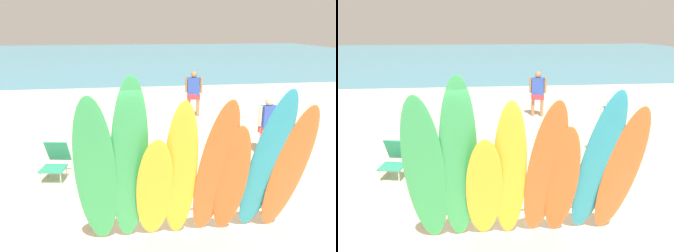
# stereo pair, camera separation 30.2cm
# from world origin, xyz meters

# --- Properties ---
(ground) EXTENTS (60.00, 60.00, 0.00)m
(ground) POSITION_xyz_m (0.00, 14.00, 0.00)
(ground) COLOR beige
(ocean_water) EXTENTS (60.00, 40.00, 0.02)m
(ocean_water) POSITION_xyz_m (0.00, 32.87, 0.01)
(ocean_water) COLOR teal
(ocean_water) RESTS_ON ground
(surfboard_rack) EXTENTS (3.14, 0.07, 0.63)m
(surfboard_rack) POSITION_xyz_m (0.00, 0.00, 0.50)
(surfboard_rack) COLOR brown
(surfboard_rack) RESTS_ON ground
(surfboard_green_0) EXTENTS (0.56, 0.99, 2.48)m
(surfboard_green_0) POSITION_xyz_m (-1.36, -0.75, 1.24)
(surfboard_green_0) COLOR #38B266
(surfboard_green_0) RESTS_ON ground
(surfboard_green_1) EXTENTS (0.61, 1.04, 2.70)m
(surfboard_green_1) POSITION_xyz_m (-0.92, -0.74, 1.35)
(surfboard_green_1) COLOR #38B266
(surfboard_green_1) RESTS_ON ground
(surfboard_yellow_2) EXTENTS (0.54, 0.87, 1.88)m
(surfboard_yellow_2) POSITION_xyz_m (-0.58, -0.68, 0.94)
(surfboard_yellow_2) COLOR yellow
(surfboard_yellow_2) RESTS_ON ground
(surfboard_yellow_3) EXTENTS (0.52, 0.96, 2.38)m
(surfboard_yellow_3) POSITION_xyz_m (-0.22, -0.73, 1.19)
(surfboard_yellow_3) COLOR yellow
(surfboard_yellow_3) RESTS_ON ground
(surfboard_orange_4) EXTENTS (0.59, 1.09, 2.39)m
(surfboard_orange_4) POSITION_xyz_m (0.26, -0.76, 1.20)
(surfboard_orange_4) COLOR orange
(surfboard_orange_4) RESTS_ON ground
(surfboard_orange_5) EXTENTS (0.55, 0.92, 2.03)m
(surfboard_orange_5) POSITION_xyz_m (0.53, -0.71, 1.01)
(surfboard_orange_5) COLOR orange
(surfboard_orange_5) RESTS_ON ground
(surfboard_teal_6) EXTENTS (0.59, 1.09, 2.50)m
(surfboard_teal_6) POSITION_xyz_m (1.01, -0.76, 1.25)
(surfboard_teal_6) COLOR #289EC6
(surfboard_teal_6) RESTS_ON ground
(surfboard_orange_7) EXTENTS (0.60, 0.92, 2.26)m
(surfboard_orange_7) POSITION_xyz_m (1.38, -0.73, 1.13)
(surfboard_orange_7) COLOR orange
(surfboard_orange_7) RESTS_ON ground
(beachgoer_photographing) EXTENTS (0.60, 0.32, 1.64)m
(beachgoer_photographing) POSITION_xyz_m (1.62, 6.67, 0.94)
(beachgoer_photographing) COLOR #9E704C
(beachgoer_photographing) RESTS_ON ground
(beachgoer_strolling) EXTENTS (0.55, 0.27, 1.49)m
(beachgoer_strolling) POSITION_xyz_m (2.65, 2.72, 0.86)
(beachgoer_strolling) COLOR beige
(beachgoer_strolling) RESTS_ON ground
(beach_chair_red) EXTENTS (0.62, 0.78, 0.81)m
(beach_chair_red) POSITION_xyz_m (-2.43, 2.04, 0.43)
(beach_chair_red) COLOR #B7B7BC
(beach_chair_red) RESTS_ON ground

